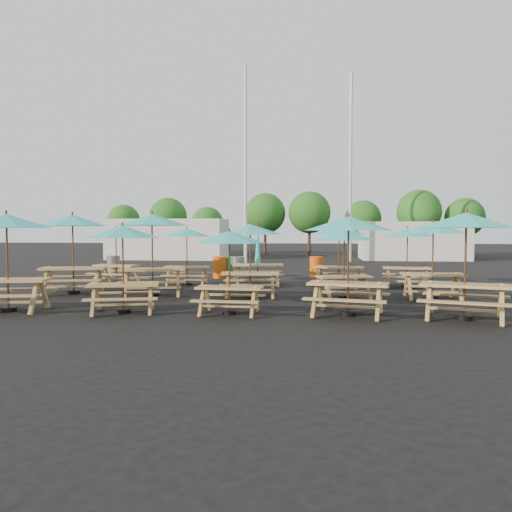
# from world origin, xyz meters

# --- Properties ---
(ground) EXTENTS (120.00, 120.00, 0.00)m
(ground) POSITION_xyz_m (0.00, 0.00, 0.00)
(ground) COLOR black
(ground) RESTS_ON ground
(picnic_unit_0) EXTENTS (2.51, 2.51, 2.47)m
(picnic_unit_0) POSITION_xyz_m (-5.56, -4.79, 2.12)
(picnic_unit_0) COLOR #A57949
(picnic_unit_0) RESTS_ON ground
(picnic_unit_1) EXTENTS (2.68, 2.68, 2.55)m
(picnic_unit_1) POSITION_xyz_m (-5.58, -1.29, 2.20)
(picnic_unit_1) COLOR #A57949
(picnic_unit_1) RESTS_ON ground
(picnic_unit_2) EXTENTS (2.27, 2.27, 2.16)m
(picnic_unit_2) POSITION_xyz_m (-5.36, 1.72, 1.86)
(picnic_unit_2) COLOR #A57949
(picnic_unit_2) RESTS_ON ground
(picnic_unit_3) EXTENTS (2.32, 2.32, 2.18)m
(picnic_unit_3) POSITION_xyz_m (-2.61, -4.69, 1.88)
(picnic_unit_3) COLOR #A57949
(picnic_unit_3) RESTS_ON ground
(picnic_unit_4) EXTENTS (2.74, 2.74, 2.56)m
(picnic_unit_4) POSITION_xyz_m (-2.91, -1.49, 2.21)
(picnic_unit_4) COLOR #A57949
(picnic_unit_4) RESTS_ON ground
(picnic_unit_5) EXTENTS (1.95, 1.95, 2.12)m
(picnic_unit_5) POSITION_xyz_m (-2.57, 1.51, 1.83)
(picnic_unit_5) COLOR #A57949
(picnic_unit_5) RESTS_ON ground
(picnic_unit_6) EXTENTS (1.84, 1.84, 2.03)m
(picnic_unit_6) POSITION_xyz_m (0.02, -4.61, 1.75)
(picnic_unit_6) COLOR #A57949
(picnic_unit_6) RESTS_ON ground
(picnic_unit_7) EXTENTS (2.10, 2.10, 2.24)m
(picnic_unit_7) POSITION_xyz_m (0.14, -1.43, 1.93)
(picnic_unit_7) COLOR #A57949
(picnic_unit_7) RESTS_ON ground
(picnic_unit_8) EXTENTS (1.99, 1.78, 2.36)m
(picnic_unit_8) POSITION_xyz_m (0.05, 1.68, 0.97)
(picnic_unit_8) COLOR #A57949
(picnic_unit_8) RESTS_ON ground
(picnic_unit_9) EXTENTS (2.47, 2.47, 2.39)m
(picnic_unit_9) POSITION_xyz_m (2.85, -4.51, 2.06)
(picnic_unit_9) COLOR #A57949
(picnic_unit_9) RESTS_ON ground
(picnic_unit_10) EXTENTS (2.27, 2.27, 2.05)m
(picnic_unit_10) POSITION_xyz_m (2.96, -1.48, 1.77)
(picnic_unit_10) COLOR #A57949
(picnic_unit_10) RESTS_ON ground
(picnic_unit_11) EXTENTS (2.34, 2.34, 2.21)m
(picnic_unit_11) POSITION_xyz_m (2.97, 1.52, 1.90)
(picnic_unit_11) COLOR #A57949
(picnic_unit_11) RESTS_ON ground
(picnic_unit_12) EXTENTS (2.70, 2.70, 2.46)m
(picnic_unit_12) POSITION_xyz_m (5.45, -4.75, 2.12)
(picnic_unit_12) COLOR #A57949
(picnic_unit_12) RESTS_ON ground
(picnic_unit_13) EXTENTS (2.04, 2.04, 2.28)m
(picnic_unit_13) POSITION_xyz_m (5.56, -1.29, 1.97)
(picnic_unit_13) COLOR #A57949
(picnic_unit_13) RESTS_ON ground
(picnic_unit_14) EXTENTS (2.07, 2.07, 2.13)m
(picnic_unit_14) POSITION_xyz_m (5.40, 1.77, 1.84)
(picnic_unit_14) COLOR #A57949
(picnic_unit_14) RESTS_ON ground
(waste_bin_0) EXTENTS (0.57, 0.57, 0.92)m
(waste_bin_0) POSITION_xyz_m (-6.62, 4.57, 0.46)
(waste_bin_0) COLOR gray
(waste_bin_0) RESTS_ON ground
(waste_bin_1) EXTENTS (0.57, 0.57, 0.92)m
(waste_bin_1) POSITION_xyz_m (-1.85, 4.35, 0.46)
(waste_bin_1) COLOR #D4510C
(waste_bin_1) RESTS_ON ground
(waste_bin_2) EXTENTS (0.57, 0.57, 0.92)m
(waste_bin_2) POSITION_xyz_m (-1.27, 4.51, 0.46)
(waste_bin_2) COLOR #198A19
(waste_bin_2) RESTS_ON ground
(waste_bin_3) EXTENTS (0.57, 0.57, 0.92)m
(waste_bin_3) POSITION_xyz_m (-1.07, 4.29, 0.46)
(waste_bin_3) COLOR gray
(waste_bin_3) RESTS_ON ground
(waste_bin_4) EXTENTS (0.57, 0.57, 0.92)m
(waste_bin_4) POSITION_xyz_m (2.23, 4.78, 0.46)
(waste_bin_4) COLOR #D4510C
(waste_bin_4) RESTS_ON ground
(mast_0) EXTENTS (0.20, 0.20, 12.00)m
(mast_0) POSITION_xyz_m (-2.00, 14.00, 6.00)
(mast_0) COLOR silver
(mast_0) RESTS_ON ground
(mast_1) EXTENTS (0.20, 0.20, 12.00)m
(mast_1) POSITION_xyz_m (4.50, 16.00, 6.00)
(mast_1) COLOR silver
(mast_1) RESTS_ON ground
(event_tent_0) EXTENTS (8.00, 4.00, 2.80)m
(event_tent_0) POSITION_xyz_m (-8.00, 18.00, 1.40)
(event_tent_0) COLOR silver
(event_tent_0) RESTS_ON ground
(event_tent_1) EXTENTS (7.00, 4.00, 2.60)m
(event_tent_1) POSITION_xyz_m (9.00, 19.00, 1.30)
(event_tent_1) COLOR silver
(event_tent_1) RESTS_ON ground
(tree_0) EXTENTS (2.80, 2.80, 4.24)m
(tree_0) POSITION_xyz_m (-14.07, 25.25, 2.83)
(tree_0) COLOR #382314
(tree_0) RESTS_ON ground
(tree_1) EXTENTS (3.11, 3.11, 4.72)m
(tree_1) POSITION_xyz_m (-9.74, 23.90, 3.15)
(tree_1) COLOR #382314
(tree_1) RESTS_ON ground
(tree_2) EXTENTS (2.59, 2.59, 3.93)m
(tree_2) POSITION_xyz_m (-6.39, 23.65, 2.62)
(tree_2) COLOR #382314
(tree_2) RESTS_ON ground
(tree_3) EXTENTS (3.36, 3.36, 5.09)m
(tree_3) POSITION_xyz_m (-1.75, 24.72, 3.41)
(tree_3) COLOR #382314
(tree_3) RESTS_ON ground
(tree_4) EXTENTS (3.41, 3.41, 5.17)m
(tree_4) POSITION_xyz_m (1.90, 24.26, 3.46)
(tree_4) COLOR #382314
(tree_4) RESTS_ON ground
(tree_5) EXTENTS (2.94, 2.94, 4.45)m
(tree_5) POSITION_xyz_m (6.22, 24.67, 2.97)
(tree_5) COLOR #382314
(tree_5) RESTS_ON ground
(tree_6) EXTENTS (3.38, 3.38, 5.13)m
(tree_6) POSITION_xyz_m (10.23, 22.90, 3.43)
(tree_6) COLOR #382314
(tree_6) RESTS_ON ground
(tree_7) EXTENTS (2.95, 2.95, 4.48)m
(tree_7) POSITION_xyz_m (13.63, 22.92, 2.99)
(tree_7) COLOR #382314
(tree_7) RESTS_ON ground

